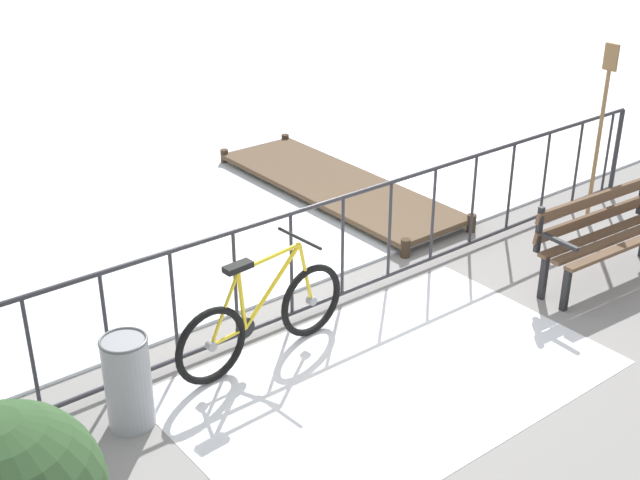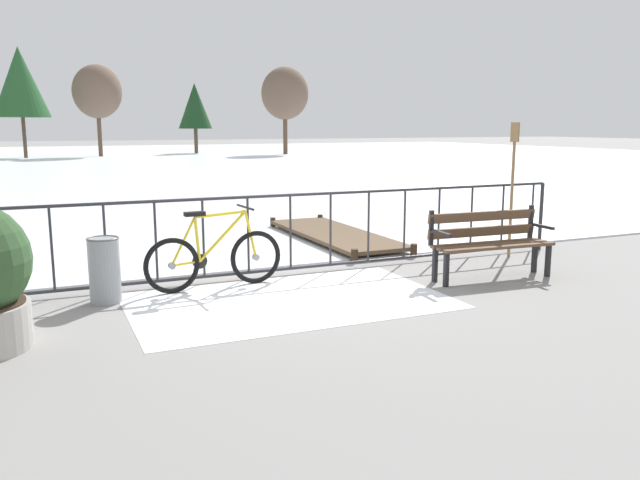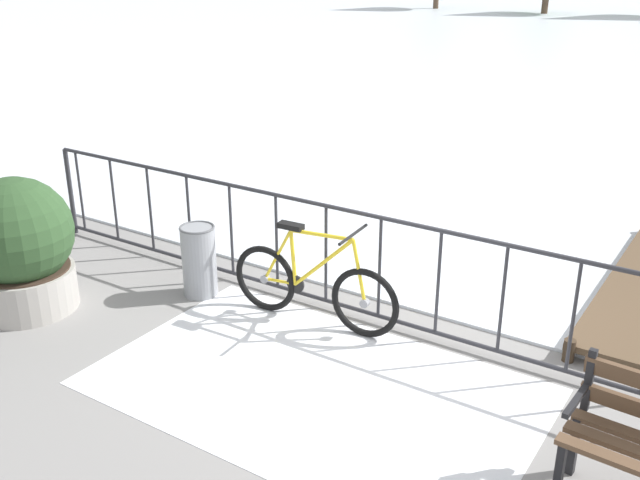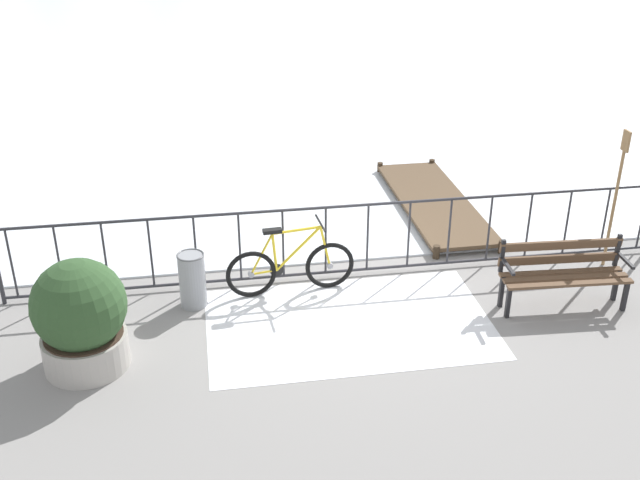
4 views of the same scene
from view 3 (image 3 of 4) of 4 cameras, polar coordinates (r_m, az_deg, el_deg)
name	(u,v)px [view 3 (image 3 of 4)]	position (r m, az deg, el deg)	size (l,w,h in m)	color
ground_plane	(405,332)	(6.74, 6.70, -7.12)	(160.00, 160.00, 0.00)	gray
snow_patch	(314,386)	(5.93, -0.44, -11.38)	(3.49, 2.16, 0.01)	white
railing_fence	(408,276)	(6.49, 6.92, -2.81)	(9.06, 0.06, 1.07)	#2D2D33
bicycle_near_railing	(313,286)	(6.68, -0.56, -3.66)	(1.71, 0.52, 0.97)	black
planter_with_shrub	(19,246)	(7.40, -22.46, -0.45)	(1.04, 1.04, 1.31)	#ADA8A0
trash_bin	(199,260)	(7.32, -9.44, -1.57)	(0.35, 0.35, 0.73)	gray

